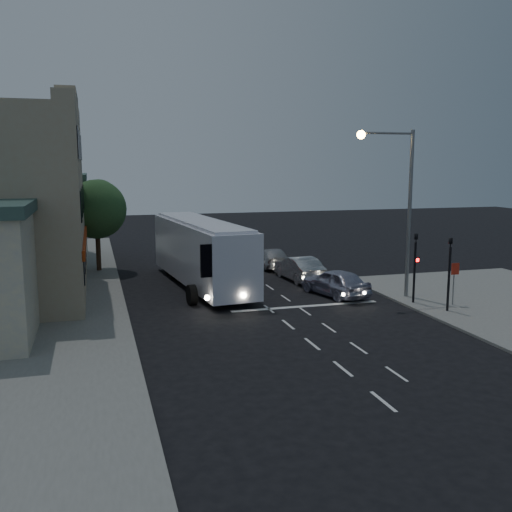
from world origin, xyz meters
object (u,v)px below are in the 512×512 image
object	(u,v)px
streetlight	(399,194)
regulatory_sign	(454,277)
car_sedan_a	(299,268)
traffic_signal_side	(450,265)
street_tree	(96,207)
traffic_signal_main	(415,259)
car_suv	(335,282)
tour_bus	(201,251)
car_sedan_b	(273,258)

from	to	relation	value
streetlight	regulatory_sign	bearing A→B (deg)	-51.25
car_sedan_a	streetlight	xyz separation A→B (m)	(3.33, -6.26, 4.96)
traffic_signal_side	street_tree	distance (m)	23.24
traffic_signal_main	traffic_signal_side	bearing A→B (deg)	-70.51
regulatory_sign	traffic_signal_side	bearing A→B (deg)	-136.08
car_suv	traffic_signal_main	bearing A→B (deg)	121.26
street_tree	tour_bus	bearing A→B (deg)	-47.86
traffic_signal_main	traffic_signal_side	world-z (taller)	same
car_sedan_b	traffic_signal_side	world-z (taller)	traffic_signal_side
traffic_signal_side	street_tree	bearing A→B (deg)	135.50
tour_bus	street_tree	size ratio (longest dim) A/B	2.15
car_sedan_a	traffic_signal_side	xyz separation A→B (m)	(4.29, -9.66, 1.64)
traffic_signal_main	regulatory_sign	distance (m)	2.14
tour_bus	street_tree	world-z (taller)	street_tree
car_suv	car_sedan_a	bearing A→B (deg)	-99.39
car_suv	regulatory_sign	world-z (taller)	regulatory_sign
traffic_signal_side	traffic_signal_main	bearing A→B (deg)	109.49
traffic_signal_side	car_sedan_b	bearing A→B (deg)	107.04
car_sedan_b	traffic_signal_main	distance (m)	13.26
tour_bus	street_tree	bearing A→B (deg)	126.13
traffic_signal_main	street_tree	world-z (taller)	street_tree
car_sedan_a	traffic_signal_side	bearing A→B (deg)	109.90
traffic_signal_main	street_tree	distance (m)	21.38
traffic_signal_side	regulatory_sign	distance (m)	1.61
car_suv	streetlight	xyz separation A→B (m)	(2.88, -1.60, 4.95)
car_sedan_b	street_tree	world-z (taller)	street_tree
traffic_signal_main	street_tree	bearing A→B (deg)	137.97
car_sedan_a	street_tree	size ratio (longest dim) A/B	0.76
tour_bus	car_sedan_b	xyz separation A→B (m)	(6.11, 4.90, -1.49)
traffic_signal_main	car_sedan_b	bearing A→B (deg)	106.65
car_suv	street_tree	distance (m)	17.33
car_sedan_b	street_tree	distance (m)	12.74
car_suv	regulatory_sign	distance (m)	6.36
car_sedan_a	car_sedan_b	size ratio (longest dim) A/B	1.00
traffic_signal_side	regulatory_sign	bearing A→B (deg)	43.92
car_sedan_b	car_sedan_a	bearing A→B (deg)	98.98
traffic_signal_side	tour_bus	bearing A→B (deg)	137.56
car_sedan_a	traffic_signal_main	size ratio (longest dim) A/B	1.15
tour_bus	streetlight	world-z (taller)	streetlight
tour_bus	traffic_signal_main	bearing A→B (deg)	-43.93
traffic_signal_main	street_tree	size ratio (longest dim) A/B	0.66
street_tree	car_sedan_b	bearing A→B (deg)	-7.79
tour_bus	traffic_signal_side	xyz separation A→B (m)	(10.58, -9.68, 0.25)
regulatory_sign	streetlight	world-z (taller)	streetlight
car_suv	traffic_signal_main	distance (m)	4.66
streetlight	street_tree	world-z (taller)	streetlight
car_suv	streetlight	bearing A→B (deg)	136.14
car_sedan_b	streetlight	bearing A→B (deg)	114.31
car_suv	traffic_signal_main	size ratio (longest dim) A/B	1.12
tour_bus	traffic_signal_side	size ratio (longest dim) A/B	3.25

